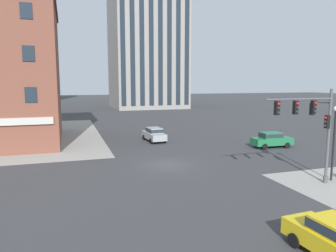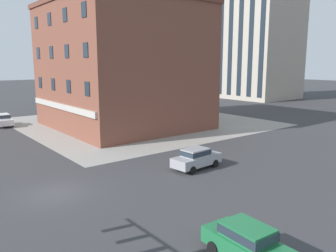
# 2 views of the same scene
# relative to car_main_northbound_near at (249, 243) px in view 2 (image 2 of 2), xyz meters

# --- Properties ---
(ground_plane) EXTENTS (320.00, 320.00, 0.00)m
(ground_plane) POSITION_rel_car_main_northbound_near_xyz_m (-13.11, -3.68, -0.92)
(ground_plane) COLOR #38383A
(sidewalk_far_corner) EXTENTS (32.00, 32.00, 0.02)m
(sidewalk_far_corner) POSITION_rel_car_main_northbound_near_xyz_m (-33.11, 16.32, -0.92)
(sidewalk_far_corner) COLOR gray
(sidewalk_far_corner) RESTS_ON ground
(car_main_northbound_near) EXTENTS (4.49, 2.08, 1.68)m
(car_main_northbound_near) POSITION_rel_car_main_northbound_near_xyz_m (0.00, 0.00, 0.00)
(car_main_northbound_near) COLOR #1E6B3D
(car_main_northbound_near) RESTS_ON ground
(car_main_northbound_far) EXTENTS (4.48, 2.05, 1.68)m
(car_main_northbound_far) POSITION_rel_car_main_northbound_near_xyz_m (-41.70, -0.20, 0.00)
(car_main_northbound_far) COLOR silver
(car_main_northbound_far) RESTS_ON ground
(car_main_southbound_far) EXTENTS (2.13, 4.51, 1.68)m
(car_main_southbound_far) POSITION_rel_car_main_northbound_near_xyz_m (-11.33, 7.45, 0.00)
(car_main_southbound_far) COLOR #99999E
(car_main_southbound_far) RESTS_ON ground
(storefront_block_near_corner) EXTENTS (19.92, 17.62, 16.33)m
(storefront_block_near_corner) POSITION_rel_car_main_northbound_near_xyz_m (-31.87, 12.92, 7.26)
(storefront_block_near_corner) COLOR brown
(storefront_block_near_corner) RESTS_ON ground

